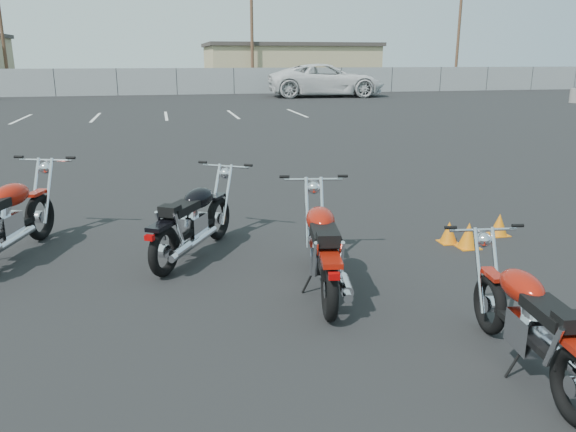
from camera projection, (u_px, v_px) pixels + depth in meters
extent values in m
plane|color=black|center=(282.00, 286.00, 6.40)|extent=(120.00, 120.00, 0.00)
torus|color=black|center=(40.00, 217.00, 7.94)|extent=(0.32, 0.67, 0.67)
cylinder|color=silver|center=(40.00, 217.00, 7.94)|extent=(0.16, 0.20, 0.18)
cube|color=black|center=(7.00, 231.00, 7.16)|extent=(0.47, 1.14, 0.07)
cube|color=silver|center=(3.00, 227.00, 7.08)|extent=(0.43, 0.50, 0.33)
cylinder|color=silver|center=(1.00, 212.00, 7.03)|extent=(0.30, 0.33, 0.29)
ellipsoid|color=#951609|center=(11.00, 195.00, 7.23)|extent=(0.52, 0.72, 0.28)
cube|color=#951609|center=(37.00, 193.00, 7.84)|extent=(0.26, 0.40, 0.04)
cylinder|color=silver|center=(5.00, 245.00, 6.84)|extent=(0.48, 1.20, 0.14)
cylinder|color=silver|center=(49.00, 191.00, 7.96)|extent=(0.19, 0.44, 0.88)
cylinder|color=silver|center=(35.00, 190.00, 7.98)|extent=(0.19, 0.44, 0.88)
sphere|color=silver|center=(46.00, 168.00, 8.06)|extent=(0.22, 0.22, 0.18)
cylinder|color=silver|center=(46.00, 160.00, 8.05)|extent=(0.75, 0.27, 0.03)
cylinder|color=black|center=(71.00, 158.00, 7.98)|extent=(0.14, 0.08, 0.04)
cylinder|color=black|center=(19.00, 157.00, 8.06)|extent=(0.14, 0.08, 0.04)
torus|color=black|center=(218.00, 218.00, 7.97)|extent=(0.41, 0.58, 0.61)
cylinder|color=silver|center=(218.00, 218.00, 7.97)|extent=(0.17, 0.19, 0.16)
torus|color=black|center=(164.00, 251.00, 6.62)|extent=(0.41, 0.58, 0.61)
cylinder|color=silver|center=(164.00, 251.00, 6.62)|extent=(0.17, 0.19, 0.16)
cube|color=black|center=(194.00, 230.00, 7.28)|extent=(0.64, 0.97, 0.06)
cube|color=silver|center=(191.00, 227.00, 7.22)|extent=(0.45, 0.48, 0.31)
cylinder|color=silver|center=(191.00, 213.00, 7.17)|extent=(0.31, 0.33, 0.27)
ellipsoid|color=black|center=(199.00, 198.00, 7.34)|extent=(0.58, 0.67, 0.26)
cube|color=black|center=(180.00, 209.00, 6.90)|extent=(0.52, 0.62, 0.10)
cube|color=black|center=(170.00, 211.00, 6.66)|extent=(0.29, 0.27, 0.12)
cube|color=black|center=(162.00, 226.00, 6.51)|extent=(0.38, 0.46, 0.05)
cube|color=black|center=(217.00, 196.00, 7.88)|extent=(0.29, 0.37, 0.04)
cylinder|color=silver|center=(179.00, 228.00, 6.65)|extent=(0.14, 0.19, 0.40)
cylinder|color=silver|center=(160.00, 226.00, 6.72)|extent=(0.14, 0.19, 0.40)
cylinder|color=silver|center=(194.00, 243.00, 6.97)|extent=(0.66, 1.01, 0.13)
cylinder|color=silver|center=(181.00, 250.00, 6.66)|extent=(0.29, 0.37, 0.14)
cylinder|color=silver|center=(227.00, 194.00, 7.97)|extent=(0.25, 0.37, 0.81)
cylinder|color=silver|center=(215.00, 193.00, 8.02)|extent=(0.25, 0.37, 0.81)
sphere|color=silver|center=(225.00, 173.00, 8.07)|extent=(0.22, 0.22, 0.16)
cylinder|color=silver|center=(226.00, 166.00, 8.06)|extent=(0.63, 0.40, 0.03)
cylinder|color=black|center=(248.00, 165.00, 7.92)|extent=(0.12, 0.10, 0.04)
cylinder|color=black|center=(203.00, 162.00, 8.14)|extent=(0.12, 0.10, 0.04)
cylinder|color=black|center=(181.00, 246.00, 7.29)|extent=(0.15, 0.10, 0.31)
cube|color=#990505|center=(150.00, 238.00, 6.29)|extent=(0.12, 0.11, 0.06)
torus|color=black|center=(315.00, 241.00, 6.96)|extent=(0.22, 0.64, 0.63)
cylinder|color=silver|center=(315.00, 241.00, 6.96)|extent=(0.13, 0.18, 0.17)
torus|color=black|center=(330.00, 290.00, 5.49)|extent=(0.22, 0.64, 0.63)
cylinder|color=silver|center=(330.00, 290.00, 5.49)|extent=(0.13, 0.18, 0.17)
cube|color=black|center=(322.00, 259.00, 6.22)|extent=(0.30, 1.11, 0.06)
cube|color=silver|center=(322.00, 255.00, 6.15)|extent=(0.36, 0.44, 0.32)
cylinder|color=silver|center=(322.00, 239.00, 6.10)|extent=(0.25, 0.30, 0.28)
ellipsoid|color=#951609|center=(320.00, 220.00, 6.29)|extent=(0.42, 0.66, 0.27)
cube|color=black|center=(325.00, 235.00, 5.81)|extent=(0.37, 0.62, 0.11)
cube|color=black|center=(328.00, 239.00, 5.55)|extent=(0.26, 0.23, 0.13)
cube|color=#951609|center=(331.00, 259.00, 5.38)|extent=(0.26, 0.47, 0.05)
cube|color=#951609|center=(315.00, 215.00, 6.87)|extent=(0.20, 0.38, 0.04)
cylinder|color=silver|center=(341.00, 259.00, 5.58)|extent=(0.09, 0.20, 0.41)
cylinder|color=silver|center=(316.00, 259.00, 5.57)|extent=(0.09, 0.20, 0.41)
cylinder|color=silver|center=(340.00, 275.00, 5.94)|extent=(0.29, 1.16, 0.13)
cylinder|color=silver|center=(345.00, 285.00, 5.61)|extent=(0.19, 0.39, 0.14)
cylinder|color=silver|center=(322.00, 212.00, 6.99)|extent=(0.12, 0.42, 0.83)
cylinder|color=silver|center=(307.00, 212.00, 6.98)|extent=(0.12, 0.42, 0.83)
sphere|color=silver|center=(314.00, 188.00, 7.08)|extent=(0.19, 0.19, 0.17)
cylinder|color=silver|center=(314.00, 179.00, 7.07)|extent=(0.73, 0.16, 0.03)
cylinder|color=black|center=(343.00, 176.00, 7.05)|extent=(0.13, 0.06, 0.04)
cylinder|color=black|center=(284.00, 177.00, 7.02)|extent=(0.13, 0.06, 0.04)
cylinder|color=black|center=(309.00, 280.00, 6.16)|extent=(0.17, 0.05, 0.32)
cube|color=#990505|center=(334.00, 276.00, 5.14)|extent=(0.11, 0.08, 0.06)
torus|color=black|center=(490.00, 304.00, 5.25)|extent=(0.17, 0.58, 0.57)
cylinder|color=silver|center=(490.00, 304.00, 5.25)|extent=(0.11, 0.16, 0.15)
torus|color=black|center=(576.00, 386.00, 3.94)|extent=(0.17, 0.58, 0.57)
cylinder|color=silver|center=(576.00, 386.00, 3.94)|extent=(0.11, 0.16, 0.15)
cube|color=black|center=(527.00, 335.00, 4.59)|extent=(0.22, 1.00, 0.06)
cube|color=silver|center=(531.00, 332.00, 4.52)|extent=(0.31, 0.39, 0.28)
cylinder|color=silver|center=(533.00, 312.00, 4.48)|extent=(0.22, 0.26, 0.25)
ellipsoid|color=#951609|center=(522.00, 286.00, 4.65)|extent=(0.36, 0.58, 0.24)
cube|color=black|center=(551.00, 312.00, 4.22)|extent=(0.31, 0.55, 0.09)
cube|color=black|center=(570.00, 322.00, 3.98)|extent=(0.23, 0.19, 0.11)
cube|color=#951609|center=(493.00, 275.00, 5.17)|extent=(0.16, 0.33, 0.04)
cylinder|color=silver|center=(554.00, 347.00, 4.00)|extent=(0.07, 0.18, 0.37)
cylinder|color=silver|center=(563.00, 358.00, 4.34)|extent=(0.21, 1.04, 0.12)
cylinder|color=silver|center=(496.00, 269.00, 5.29)|extent=(0.09, 0.38, 0.75)
cylinder|color=silver|center=(479.00, 270.00, 5.27)|extent=(0.09, 0.38, 0.75)
sphere|color=silver|center=(483.00, 240.00, 5.36)|extent=(0.17, 0.17, 0.15)
cylinder|color=silver|center=(483.00, 230.00, 5.35)|extent=(0.66, 0.11, 0.03)
cylinder|color=black|center=(518.00, 226.00, 5.35)|extent=(0.12, 0.05, 0.03)
cylinder|color=black|center=(451.00, 228.00, 5.29)|extent=(0.12, 0.05, 0.03)
cylinder|color=black|center=(515.00, 362.00, 4.53)|extent=(0.15, 0.04, 0.28)
cone|color=orange|center=(449.00, 232.00, 7.85)|extent=(0.24, 0.24, 0.30)
cube|color=orange|center=(448.00, 242.00, 7.90)|extent=(0.26, 0.26, 0.01)
cone|color=orange|center=(469.00, 235.00, 7.65)|extent=(0.27, 0.27, 0.34)
cube|color=orange|center=(467.00, 247.00, 7.69)|extent=(0.29, 0.29, 0.01)
cone|color=orange|center=(499.00, 224.00, 8.19)|extent=(0.25, 0.25, 0.31)
cube|color=orange|center=(498.00, 235.00, 8.23)|extent=(0.27, 0.27, 0.01)
cylinder|color=gray|center=(576.00, 96.00, 32.13)|extent=(0.70, 0.70, 0.80)
cube|color=gray|center=(177.00, 81.00, 39.01)|extent=(80.00, 0.04, 1.80)
cylinder|color=black|center=(55.00, 83.00, 37.32)|extent=(0.06, 0.06, 1.80)
cylinder|color=black|center=(117.00, 82.00, 38.16)|extent=(0.06, 0.06, 1.80)
cylinder|color=black|center=(177.00, 81.00, 39.01)|extent=(0.06, 0.06, 1.80)
cylinder|color=black|center=(234.00, 81.00, 39.85)|extent=(0.06, 0.06, 1.80)
cylinder|color=black|center=(289.00, 80.00, 40.70)|extent=(0.06, 0.06, 1.80)
cylinder|color=black|center=(341.00, 80.00, 41.54)|extent=(0.06, 0.06, 1.80)
cylinder|color=black|center=(392.00, 80.00, 42.39)|extent=(0.06, 0.06, 1.80)
cylinder|color=black|center=(440.00, 79.00, 43.23)|extent=(0.06, 0.06, 1.80)
cylinder|color=black|center=(487.00, 79.00, 44.08)|extent=(0.06, 0.06, 1.80)
cylinder|color=black|center=(532.00, 78.00, 44.92)|extent=(0.06, 0.06, 1.80)
cylinder|color=black|center=(575.00, 78.00, 45.77)|extent=(0.06, 0.06, 1.80)
cube|color=tan|center=(288.00, 67.00, 49.35)|extent=(14.00, 9.00, 3.40)
cube|color=#3F3934|center=(288.00, 45.00, 48.85)|extent=(14.40, 9.40, 0.30)
cylinder|color=#4D3323|center=(1.00, 29.00, 40.18)|extent=(0.24, 0.24, 9.00)
cylinder|color=#4D3323|center=(252.00, 30.00, 43.05)|extent=(0.24, 0.24, 9.00)
cylinder|color=#4D3323|center=(459.00, 33.00, 47.79)|extent=(0.24, 0.24, 9.00)
cube|color=silver|center=(21.00, 119.00, 23.69)|extent=(0.12, 4.00, 0.01)
cube|color=silver|center=(96.00, 117.00, 24.33)|extent=(0.12, 4.00, 0.01)
cube|color=silver|center=(166.00, 116.00, 24.96)|extent=(0.12, 4.00, 0.01)
cube|color=silver|center=(233.00, 114.00, 25.59)|extent=(0.12, 4.00, 0.01)
cube|color=silver|center=(297.00, 113.00, 26.23)|extent=(0.12, 4.00, 0.01)
imported|color=silver|center=(326.00, 71.00, 36.81)|extent=(4.32, 9.09, 3.34)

